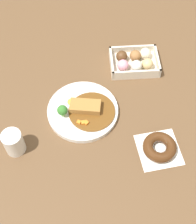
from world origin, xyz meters
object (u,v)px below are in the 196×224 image
donut_box (133,62)px  chocolate_ring_donut (158,147)px  curry_plate (82,110)px  coffee_mug (12,142)px

donut_box → chocolate_ring_donut: (0.03, -0.37, -0.01)m
donut_box → chocolate_ring_donut: size_ratio=1.21×
curry_plate → chocolate_ring_donut: bearing=-34.1°
curry_plate → coffee_mug: bearing=-150.7°
chocolate_ring_donut → donut_box: bearing=95.2°
donut_box → curry_plate: bearing=-135.4°
chocolate_ring_donut → coffee_mug: 0.47m
curry_plate → chocolate_ring_donut: size_ratio=1.63×
curry_plate → donut_box: curry_plate is taller
chocolate_ring_donut → coffee_mug: bearing=175.5°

